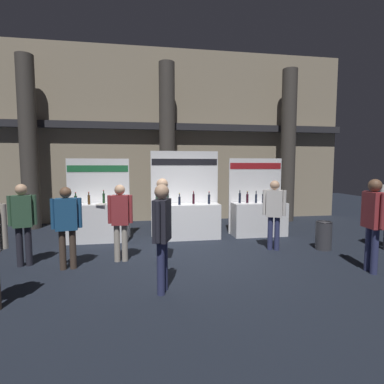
% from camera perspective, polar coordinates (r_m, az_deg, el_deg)
% --- Properties ---
extents(ground_plane, '(26.98, 26.98, 0.00)m').
position_cam_1_polar(ground_plane, '(6.49, -2.28, -12.90)').
color(ground_plane, black).
extents(hall_colonnade, '(13.49, 1.24, 6.20)m').
position_cam_1_polar(hall_colonnade, '(10.69, -5.18, 10.65)').
color(hall_colonnade, gray).
rests_on(hall_colonnade, ground_plane).
extents(exhibitor_booth_0, '(1.66, 0.72, 2.21)m').
position_cam_1_polar(exhibitor_booth_0, '(8.18, -18.09, -5.11)').
color(exhibitor_booth_0, white).
rests_on(exhibitor_booth_0, ground_plane).
extents(exhibitor_booth_1, '(1.92, 0.66, 2.43)m').
position_cam_1_polar(exhibitor_booth_1, '(8.09, -1.15, -4.92)').
color(exhibitor_booth_1, white).
rests_on(exhibitor_booth_1, ground_plane).
extents(exhibitor_booth_2, '(1.61, 0.66, 2.23)m').
position_cam_1_polar(exhibitor_booth_2, '(8.66, 12.93, -4.53)').
color(exhibitor_booth_2, white).
rests_on(exhibitor_booth_2, ground_plane).
extents(trash_bin, '(0.37, 0.37, 0.68)m').
position_cam_1_polar(trash_bin, '(7.72, 24.50, -7.80)').
color(trash_bin, '#38383D').
rests_on(trash_bin, ground_plane).
extents(visitor_0, '(0.51, 0.23, 1.62)m').
position_cam_1_polar(visitor_0, '(6.24, -13.94, -4.74)').
color(visitor_0, '#ADA393').
rests_on(visitor_0, ground_plane).
extents(visitor_1, '(0.32, 0.54, 1.73)m').
position_cam_1_polar(visitor_1, '(4.59, -5.92, -7.23)').
color(visitor_1, navy).
rests_on(visitor_1, ground_plane).
extents(visitor_2, '(0.56, 0.29, 1.61)m').
position_cam_1_polar(visitor_2, '(6.10, -23.47, -5.22)').
color(visitor_2, '#47382D').
rests_on(visitor_2, ground_plane).
extents(visitor_4, '(0.50, 0.30, 1.66)m').
position_cam_1_polar(visitor_4, '(6.68, -30.39, -4.46)').
color(visitor_4, '#23232D').
rests_on(visitor_4, ground_plane).
extents(visitor_7, '(0.28, 0.57, 1.77)m').
position_cam_1_polar(visitor_7, '(6.38, 32.13, -4.17)').
color(visitor_7, navy).
rests_on(visitor_7, ground_plane).
extents(visitor_8, '(0.49, 0.36, 1.67)m').
position_cam_1_polar(visitor_8, '(7.15, 15.89, -3.27)').
color(visitor_8, navy).
rests_on(visitor_8, ground_plane).
extents(visitor_9, '(0.28, 0.48, 1.76)m').
position_cam_1_polar(visitor_9, '(5.97, -5.83, -4.19)').
color(visitor_9, navy).
rests_on(visitor_9, ground_plane).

